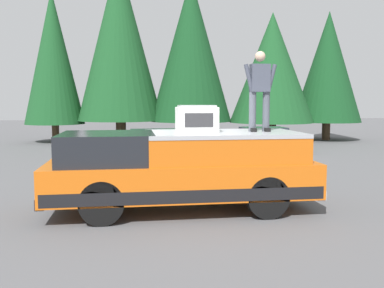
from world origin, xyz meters
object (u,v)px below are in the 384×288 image
parked_car_white (261,140)px  parked_car_grey (152,144)px  compressor_unit (197,119)px  person_on_truck_bed (260,89)px  pickup_truck (182,169)px

parked_car_white → parked_car_grey: (-0.83, 4.84, 0.00)m
compressor_unit → parked_car_white: compressor_unit is taller
person_on_truck_bed → parked_car_white: size_ratio=0.41×
compressor_unit → parked_car_grey: compressor_unit is taller
person_on_truck_bed → parked_car_white: bearing=-18.0°
pickup_truck → parked_car_grey: size_ratio=1.35×
person_on_truck_bed → parked_car_white: 9.82m
parked_car_grey → compressor_unit: bearing=-176.4°
parked_car_white → parked_car_grey: 4.91m
pickup_truck → compressor_unit: 1.11m
pickup_truck → person_on_truck_bed: 2.37m
compressor_unit → parked_car_white: size_ratio=0.20×
pickup_truck → parked_car_grey: pickup_truck is taller
compressor_unit → person_on_truck_bed: 1.48m
compressor_unit → person_on_truck_bed: person_on_truck_bed is taller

